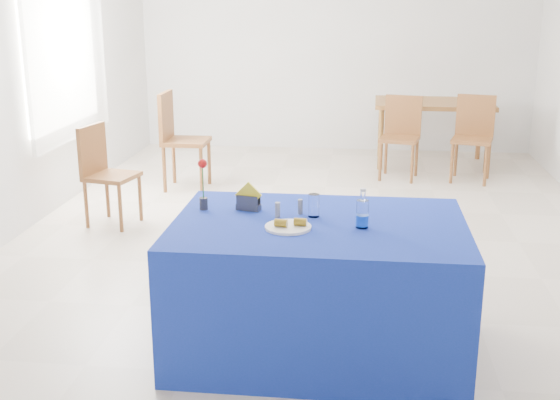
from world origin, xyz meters
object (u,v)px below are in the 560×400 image
object	(u,v)px
chair_bg_right	(473,132)
chair_win_b	(177,133)
blue_table	(318,286)
water_bottle	(362,215)
chair_win_a	(103,168)
oak_table	(433,108)
chair_bg_left	(401,131)
plate	(288,227)

from	to	relation	value
chair_bg_right	chair_win_b	xyz separation A→B (m)	(-3.09, -0.72, 0.05)
blue_table	water_bottle	distance (m)	0.51
chair_win_a	oak_table	bearing A→B (deg)	-37.08
chair_bg_left	blue_table	bearing A→B (deg)	-87.38
blue_table	chair_win_b	world-z (taller)	chair_win_b
water_bottle	chair_win_b	size ratio (longest dim) A/B	0.21
water_bottle	chair_bg_left	xyz separation A→B (m)	(0.42, 4.13, -0.31)
oak_table	chair_win_b	distance (m)	3.06
oak_table	chair_bg_left	xyz separation A→B (m)	(-0.40, -0.66, -0.16)
plate	chair_win_a	bearing A→B (deg)	129.98
water_bottle	chair_win_a	size ratio (longest dim) A/B	0.24
oak_table	chair_bg_right	distance (m)	0.79
chair_bg_right	water_bottle	bearing A→B (deg)	-92.13
chair_bg_left	chair_win_b	world-z (taller)	chair_win_b
blue_table	chair_win_a	size ratio (longest dim) A/B	1.82
plate	chair_bg_left	world-z (taller)	chair_bg_left
plate	chair_bg_left	bearing A→B (deg)	79.06
chair_bg_right	chair_win_a	xyz separation A→B (m)	(-3.43, -1.97, -0.02)
plate	chair_win_a	distance (m)	2.89
water_bottle	oak_table	size ratio (longest dim) A/B	0.16
oak_table	chair_bg_left	bearing A→B (deg)	-120.98
plate	water_bottle	xyz separation A→B (m)	(0.39, 0.06, 0.06)
oak_table	chair_bg_left	size ratio (longest dim) A/B	1.53
oak_table	chair_win_a	distance (m)	4.05
blue_table	chair_bg_right	size ratio (longest dim) A/B	1.74
plate	chair_bg_right	distance (m)	4.47
chair_bg_left	oak_table	bearing A→B (deg)	70.76
water_bottle	chair_win_a	xyz separation A→B (m)	(-2.24, 2.14, -0.32)
plate	oak_table	world-z (taller)	plate
chair_bg_left	chair_bg_right	size ratio (longest dim) A/B	0.98
blue_table	chair_win_a	world-z (taller)	chair_win_a
chair_bg_left	chair_bg_right	distance (m)	0.77
chair_bg_right	chair_win_b	distance (m)	3.18
blue_table	chair_win_a	xyz separation A→B (m)	(-2.01, 2.08, 0.13)
plate	oak_table	size ratio (longest dim) A/B	0.18
plate	chair_bg_right	world-z (taller)	chair_bg_right
chair_bg_right	chair_win_a	distance (m)	3.95
chair_bg_left	chair_win_b	size ratio (longest dim) A/B	0.89
oak_table	chair_bg_right	xyz separation A→B (m)	(0.37, -0.68, -0.15)
plate	oak_table	distance (m)	5.00
chair_bg_right	chair_win_b	world-z (taller)	chair_win_b
blue_table	oak_table	xyz separation A→B (m)	(1.05, 4.73, 0.30)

